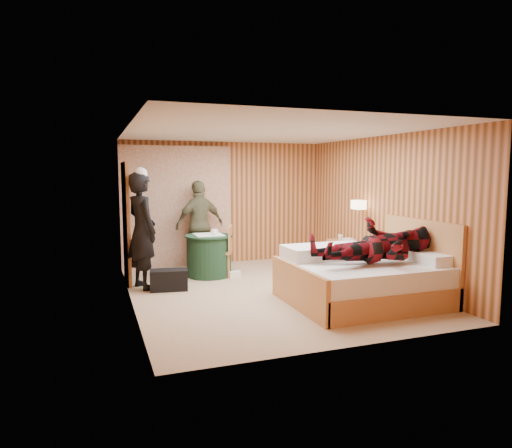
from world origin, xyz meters
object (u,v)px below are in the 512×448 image
object	(u,v)px
chair_far	(200,241)
woman_standing	(142,231)
wall_lamp	(359,205)
duffel_bag	(169,280)
round_table	(209,255)
bed	(365,278)
man_at_table	(200,225)
nightstand	(343,255)
man_on_bed	(378,234)
chair_near	(224,247)

from	to	relation	value
chair_far	woman_standing	world-z (taller)	woman_standing
wall_lamp	duffel_bag	distance (m)	3.59
wall_lamp	round_table	world-z (taller)	wall_lamp
round_table	duffel_bag	world-z (taller)	round_table
wall_lamp	chair_far	size ratio (longest dim) A/B	0.28
bed	man_at_table	world-z (taller)	man_at_table
chair_far	duffel_bag	world-z (taller)	chair_far
nightstand	round_table	size ratio (longest dim) A/B	0.71
duffel_bag	man_at_table	world-z (taller)	man_at_table
duffel_bag	man_on_bed	world-z (taller)	man_on_bed
nightstand	chair_far	xyz separation A→B (m)	(-2.51, 1.17, 0.23)
duffel_bag	man_on_bed	distance (m)	3.32
wall_lamp	man_at_table	size ratio (longest dim) A/B	0.15
man_at_table	man_on_bed	bearing A→B (deg)	102.14
nightstand	man_at_table	bearing A→B (deg)	154.36
chair_near	chair_far	bearing A→B (deg)	-140.12
round_table	man_at_table	xyz separation A→B (m)	(0.00, 0.72, 0.48)
chair_near	duffel_bag	bearing A→B (deg)	-37.93
woman_standing	man_on_bed	bearing A→B (deg)	-145.19
chair_far	woman_standing	distance (m)	1.73
round_table	duffel_bag	bearing A→B (deg)	-137.99
wall_lamp	duffel_bag	world-z (taller)	wall_lamp
bed	duffel_bag	size ratio (longest dim) A/B	3.71
nightstand	chair_far	size ratio (longest dim) A/B	0.66
bed	chair_near	xyz separation A→B (m)	(-1.49, 2.26, 0.20)
bed	woman_standing	bearing A→B (deg)	147.43
woman_standing	man_on_bed	world-z (taller)	man_on_bed
bed	nightstand	xyz separation A→B (m)	(0.76, 1.90, -0.03)
nightstand	round_table	xyz separation A→B (m)	(-2.51, 0.48, 0.08)
man_on_bed	woman_standing	bearing A→B (deg)	144.67
nightstand	man_at_table	size ratio (longest dim) A/B	0.36
woman_standing	man_at_table	bearing A→B (deg)	-65.29
nightstand	woman_standing	distance (m)	3.78
round_table	duffel_bag	distance (m)	1.17
wall_lamp	round_table	bearing A→B (deg)	160.56
round_table	man_at_table	world-z (taller)	man_at_table
woman_standing	man_on_bed	xyz separation A→B (m)	(3.00, -2.13, 0.08)
bed	chair_far	xyz separation A→B (m)	(-1.75, 3.06, 0.20)
chair_near	round_table	bearing A→B (deg)	-93.33
chair_near	duffel_bag	world-z (taller)	chair_near
wall_lamp	woman_standing	xyz separation A→B (m)	(-3.77, 0.42, -0.36)
chair_far	man_on_bed	distance (m)	3.77
woman_standing	chair_far	bearing A→B (deg)	-66.10
duffel_bag	bed	bearing A→B (deg)	-23.41
chair_near	man_at_table	bearing A→B (deg)	-141.22
round_table	woman_standing	xyz separation A→B (m)	(-1.22, -0.48, 0.56)
round_table	chair_near	bearing A→B (deg)	-25.15
wall_lamp	woman_standing	world-z (taller)	woman_standing
duffel_bag	chair_far	bearing A→B (deg)	68.15
duffel_bag	man_at_table	distance (m)	1.85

